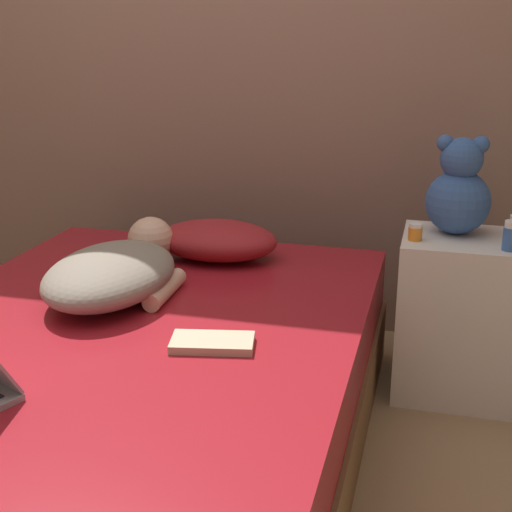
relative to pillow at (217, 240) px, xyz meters
The scene contains 10 objects.
ground_plane 0.90m from the pillow, 95.70° to the right, with size 12.00×12.00×0.00m, color #937551.
wall_back 0.94m from the pillow, 97.26° to the left, with size 8.00×0.06×2.60m.
bed 0.78m from the pillow, 95.70° to the right, with size 1.43×1.98×0.47m.
nightstand 0.96m from the pillow, ahead, with size 0.44×0.38×0.61m.
pillow is the anchor object (origin of this frame).
person_lying 0.49m from the pillow, 116.65° to the right, with size 0.42×0.77×0.18m.
teddy_bear 0.92m from the pillow, ahead, with size 0.23×0.23×0.36m.
bottle_orange 0.76m from the pillow, ahead, with size 0.05×0.05×0.06m.
bottle_blue 1.07m from the pillow, ahead, with size 0.05×0.05×0.10m.
book 0.80m from the pillow, 73.40° to the right, with size 0.25×0.17×0.02m.
Camera 1 is at (0.89, -1.80, 1.35)m, focal length 50.00 mm.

